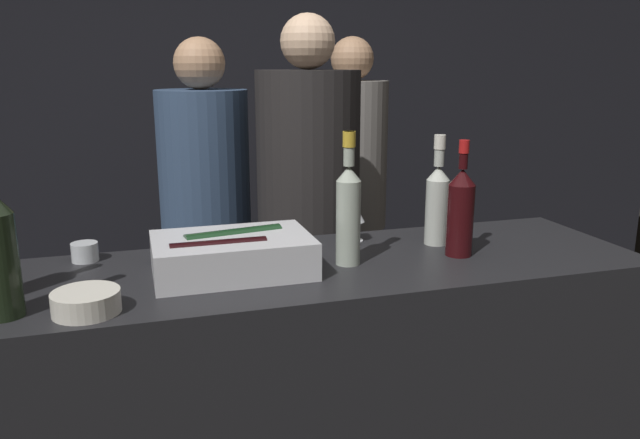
# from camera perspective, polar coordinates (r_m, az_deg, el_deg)

# --- Properties ---
(wall_back_chalkboard) EXTENTS (6.40, 0.06, 2.80)m
(wall_back_chalkboard) POSITION_cam_1_polar(r_m,az_deg,el_deg) (3.80, -9.55, 10.65)
(wall_back_chalkboard) COLOR black
(wall_back_chalkboard) RESTS_ON ground_plane
(bar_counter) EXTENTS (1.85, 0.58, 1.06)m
(bar_counter) POSITION_cam_1_polar(r_m,az_deg,el_deg) (1.99, 0.25, -18.71)
(bar_counter) COLOR black
(bar_counter) RESTS_ON ground_plane
(ice_bin_with_bottles) EXTENTS (0.42, 0.27, 0.11)m
(ice_bin_with_bottles) POSITION_cam_1_polar(r_m,az_deg,el_deg) (1.68, -8.07, -3.09)
(ice_bin_with_bottles) COLOR silver
(ice_bin_with_bottles) RESTS_ON bar_counter
(bowl_white) EXTENTS (0.15, 0.15, 0.05)m
(bowl_white) POSITION_cam_1_polar(r_m,az_deg,el_deg) (1.51, -20.60, -7.02)
(bowl_white) COLOR silver
(bowl_white) RESTS_ON bar_counter
(wine_glass) EXTENTS (0.08, 0.08, 0.14)m
(wine_glass) POSITION_cam_1_polar(r_m,az_deg,el_deg) (1.96, 2.95, 0.71)
(wine_glass) COLOR silver
(wine_glass) RESTS_ON bar_counter
(candle_votive) EXTENTS (0.07, 0.07, 0.05)m
(candle_votive) POSITION_cam_1_polar(r_m,az_deg,el_deg) (1.90, -20.71, -2.78)
(candle_votive) COLOR silver
(candle_votive) RESTS_ON bar_counter
(red_wine_bottle_tall) EXTENTS (0.08, 0.08, 0.34)m
(red_wine_bottle_tall) POSITION_cam_1_polar(r_m,az_deg,el_deg) (1.85, 12.74, 0.89)
(red_wine_bottle_tall) COLOR black
(red_wine_bottle_tall) RESTS_ON bar_counter
(rose_wine_bottle) EXTENTS (0.07, 0.07, 0.37)m
(rose_wine_bottle) POSITION_cam_1_polar(r_m,az_deg,el_deg) (1.72, 2.61, 0.95)
(rose_wine_bottle) COLOR #9EA899
(rose_wine_bottle) RESTS_ON bar_counter
(white_wine_bottle) EXTENTS (0.07, 0.07, 0.34)m
(white_wine_bottle) POSITION_cam_1_polar(r_m,az_deg,el_deg) (1.95, 10.67, 1.79)
(white_wine_bottle) COLOR #B2B7AD
(white_wine_bottle) RESTS_ON bar_counter
(person_in_hoodie) EXTENTS (0.38, 0.38, 1.72)m
(person_in_hoodie) POSITION_cam_1_polar(r_m,az_deg,el_deg) (2.73, -10.34, -0.11)
(person_in_hoodie) COLOR black
(person_in_hoodie) RESTS_ON ground_plane
(person_blond_tee) EXTENTS (0.36, 0.36, 1.74)m
(person_blond_tee) POSITION_cam_1_polar(r_m,az_deg,el_deg) (3.19, 2.82, 2.46)
(person_blond_tee) COLOR black
(person_blond_tee) RESTS_ON ground_plane
(person_grey_polo) EXTENTS (0.41, 0.41, 1.80)m
(person_grey_polo) POSITION_cam_1_polar(r_m,az_deg,el_deg) (2.54, -1.06, 0.04)
(person_grey_polo) COLOR black
(person_grey_polo) RESTS_ON ground_plane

